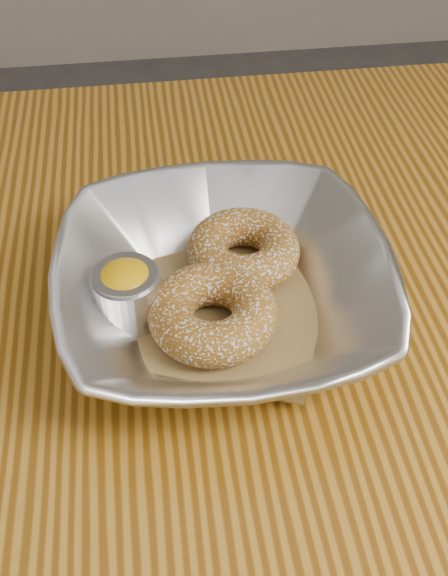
{
  "coord_description": "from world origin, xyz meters",
  "views": [
    {
      "loc": [
        -0.11,
        -0.32,
        1.13
      ],
      "look_at": [
        -0.06,
        0.03,
        0.78
      ],
      "focal_mm": 42.0,
      "sensor_mm": 36.0,
      "label": 1
    }
  ],
  "objects": [
    {
      "name": "table",
      "position": [
        0.0,
        0.0,
        0.65
      ],
      "size": [
        1.2,
        0.8,
        0.75
      ],
      "color": "#8D5B17",
      "rests_on": "ground_plane"
    },
    {
      "name": "serving_bowl",
      "position": [
        -0.06,
        0.03,
        0.78
      ],
      "size": [
        0.24,
        0.24,
        0.06
      ],
      "primitive_type": "imported",
      "color": "silver",
      "rests_on": "table"
    },
    {
      "name": "parchment",
      "position": [
        -0.06,
        0.03,
        0.76
      ],
      "size": [
        0.19,
        0.19,
        0.0
      ],
      "primitive_type": "cube",
      "rotation": [
        0.0,
        0.0,
        1.19
      ],
      "color": "olive",
      "rests_on": "table"
    },
    {
      "name": "donut_back",
      "position": [
        -0.04,
        0.07,
        0.78
      ],
      "size": [
        0.11,
        0.11,
        0.03
      ],
      "primitive_type": "torus",
      "rotation": [
        0.0,
        0.0,
        -0.22
      ],
      "color": "#915A1A",
      "rests_on": "parchment"
    },
    {
      "name": "donut_front",
      "position": [
        -0.07,
        0.01,
        0.78
      ],
      "size": [
        0.11,
        0.11,
        0.03
      ],
      "primitive_type": "torus",
      "rotation": [
        0.0,
        0.0,
        0.27
      ],
      "color": "#915A1A",
      "rests_on": "parchment"
    },
    {
      "name": "ramekin",
      "position": [
        -0.13,
        0.03,
        0.78
      ],
      "size": [
        0.05,
        0.05,
        0.05
      ],
      "color": "silver",
      "rests_on": "table"
    }
  ]
}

